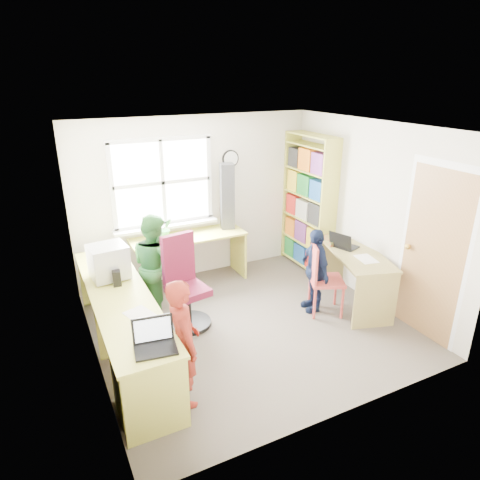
{
  "coord_description": "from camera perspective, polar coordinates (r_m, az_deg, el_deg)",
  "views": [
    {
      "loc": [
        -2.14,
        -4.06,
        2.92
      ],
      "look_at": [
        0.0,
        0.25,
        1.05
      ],
      "focal_mm": 32.0,
      "sensor_mm": 36.0,
      "label": 1
    }
  ],
  "objects": [
    {
      "name": "room",
      "position": [
        4.98,
        0.9,
        1.24
      ],
      "size": [
        3.64,
        3.44,
        2.44
      ],
      "color": "#4C443C",
      "rests_on": "ground"
    },
    {
      "name": "l_desk",
      "position": [
        4.58,
        -12.01,
        -11.81
      ],
      "size": [
        2.38,
        2.95,
        0.75
      ],
      "color": "#E0DE59",
      "rests_on": "ground"
    },
    {
      "name": "right_desk",
      "position": [
        5.88,
        15.18,
        -3.49
      ],
      "size": [
        0.94,
        1.39,
        0.74
      ],
      "rotation": [
        0.0,
        0.0,
        -0.3
      ],
      "color": "#9F914F",
      "rests_on": "ground"
    },
    {
      "name": "bookshelf",
      "position": [
        6.75,
        9.09,
        4.47
      ],
      "size": [
        0.3,
        1.02,
        2.1
      ],
      "color": "#E0DE59",
      "rests_on": "ground"
    },
    {
      "name": "swivel_chair",
      "position": [
        5.29,
        -7.38,
        -6.25
      ],
      "size": [
        0.62,
        0.62,
        1.14
      ],
      "rotation": [
        0.0,
        0.0,
        0.18
      ],
      "color": "black",
      "rests_on": "ground"
    },
    {
      "name": "wooden_chair",
      "position": [
        5.57,
        10.8,
        -4.76
      ],
      "size": [
        0.54,
        0.54,
        0.95
      ],
      "rotation": [
        0.0,
        0.0,
        -0.42
      ],
      "color": "#D24C46",
      "rests_on": "ground"
    },
    {
      "name": "crt_monitor",
      "position": [
        5.03,
        -17.09,
        -2.8
      ],
      "size": [
        0.44,
        0.4,
        0.4
      ],
      "rotation": [
        0.0,
        0.0,
        0.11
      ],
      "color": "#B3B4B8",
      "rests_on": "l_desk"
    },
    {
      "name": "laptop_left",
      "position": [
        3.8,
        -11.34,
        -13.07
      ],
      "size": [
        0.39,
        0.34,
        0.24
      ],
      "rotation": [
        0.0,
        0.0,
        -0.15
      ],
      "color": "black",
      "rests_on": "l_desk"
    },
    {
      "name": "laptop_right",
      "position": [
        5.9,
        13.53,
        -0.52
      ],
      "size": [
        0.37,
        0.41,
        0.23
      ],
      "rotation": [
        0.0,
        0.0,
        1.91
      ],
      "color": "black",
      "rests_on": "right_desk"
    },
    {
      "name": "speaker_a",
      "position": [
        4.88,
        -16.12,
        -4.91
      ],
      "size": [
        0.1,
        0.1,
        0.18
      ],
      "rotation": [
        0.0,
        0.0,
        -0.13
      ],
      "color": "black",
      "rests_on": "l_desk"
    },
    {
      "name": "speaker_b",
      "position": [
        5.34,
        -17.23,
        -2.67
      ],
      "size": [
        0.11,
        0.11,
        0.19
      ],
      "rotation": [
        0.0,
        0.0,
        -0.27
      ],
      "color": "black",
      "rests_on": "l_desk"
    },
    {
      "name": "cd_tower",
      "position": [
        6.31,
        -1.72,
        5.8
      ],
      "size": [
        0.23,
        0.21,
        0.98
      ],
      "rotation": [
        0.0,
        0.0,
        -0.24
      ],
      "color": "black",
      "rests_on": "l_desk"
    },
    {
      "name": "game_box",
      "position": [
        6.09,
        12.44,
        0.02
      ],
      "size": [
        0.34,
        0.34,
        0.06
      ],
      "rotation": [
        0.0,
        0.0,
        -0.09
      ],
      "color": "red",
      "rests_on": "right_desk"
    },
    {
      "name": "paper_a",
      "position": [
        4.3,
        -13.11,
        -9.7
      ],
      "size": [
        0.32,
        0.38,
        0.0
      ],
      "rotation": [
        0.0,
        0.0,
        0.33
      ],
      "color": "white",
      "rests_on": "l_desk"
    },
    {
      "name": "paper_b",
      "position": [
        5.64,
        16.47,
        -2.43
      ],
      "size": [
        0.26,
        0.33,
        0.0
      ],
      "rotation": [
        0.0,
        0.0,
        -0.19
      ],
      "color": "white",
      "rests_on": "right_desk"
    },
    {
      "name": "potted_plant",
      "position": [
        6.05,
        -9.81,
        1.48
      ],
      "size": [
        0.18,
        0.16,
        0.31
      ],
      "primitive_type": "imported",
      "rotation": [
        0.0,
        0.0,
        0.12
      ],
      "color": "#30793D",
      "rests_on": "l_desk"
    },
    {
      "name": "person_red",
      "position": [
        4.04,
        -7.56,
        -13.41
      ],
      "size": [
        0.33,
        0.48,
        1.27
      ],
      "primitive_type": "imported",
      "rotation": [
        0.0,
        0.0,
        1.52
      ],
      "color": "maroon",
      "rests_on": "ground"
    },
    {
      "name": "person_green",
      "position": [
        5.49,
        -11.19,
        -3.35
      ],
      "size": [
        0.65,
        0.76,
        1.34
      ],
      "primitive_type": "imported",
      "rotation": [
        0.0,
        0.0,
        1.82
      ],
      "color": "#2F732E",
      "rests_on": "ground"
    },
    {
      "name": "person_navy",
      "position": [
        5.61,
        9.91,
        -3.96
      ],
      "size": [
        0.38,
        0.69,
        1.12
      ],
      "primitive_type": "imported",
      "rotation": [
        0.0,
        0.0,
        -1.74
      ],
      "color": "#131E3D",
      "rests_on": "ground"
    }
  ]
}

